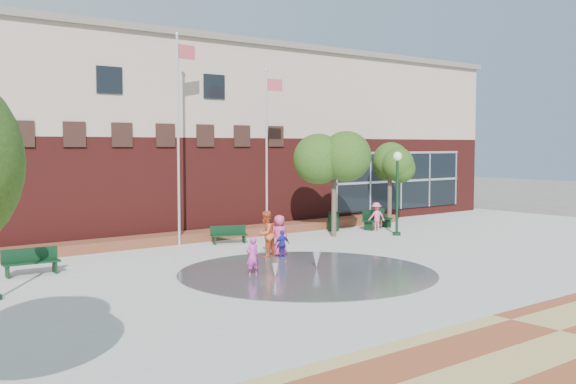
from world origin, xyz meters
TOP-DOWN VIEW (x-y plane):
  - ground at (0.00, 0.00)m, footprint 120.00×120.00m
  - plaza_concrete at (0.00, 4.00)m, footprint 46.00×18.00m
  - splash_pad at (0.00, 3.00)m, footprint 8.40×8.40m
  - library_building at (0.00, 17.48)m, footprint 44.40×10.40m
  - flower_bed at (0.00, 11.60)m, footprint 26.00×1.20m
  - flagpole_left at (-0.21, 10.91)m, footprint 1.02×0.27m
  - flagpole_right at (3.70, 10.07)m, footprint 0.92×0.15m
  - lamp_right at (9.10, 7.37)m, footprint 0.41×0.41m
  - bench_left at (-7.15, 8.16)m, footprint 1.78×0.62m
  - bench_mid at (1.61, 9.99)m, footprint 1.59×0.92m
  - bench_right at (10.12, 9.58)m, footprint 2.01×0.89m
  - trash_can at (7.88, 10.34)m, footprint 0.57×0.57m
  - tree_mid at (6.55, 8.86)m, footprint 3.14×3.14m
  - tree_small_right at (11.82, 10.34)m, footprint 2.44×2.44m
  - water_jet_a at (0.75, 3.39)m, footprint 0.31×0.31m
  - water_jet_b at (-1.45, 2.82)m, footprint 0.21×0.21m
  - child_splash at (-1.63, 3.78)m, footprint 0.48×0.34m
  - adult_red at (0.81, 6.32)m, footprint 1.03×0.92m
  - adult_pink at (1.39, 6.26)m, footprint 0.83×0.62m
  - child_blue at (1.17, 5.80)m, footprint 0.64×0.33m
  - person_bench at (9.68, 9.23)m, footprint 1.00×0.75m

SIDE VIEW (x-z plane):
  - ground at x=0.00m, z-range 0.00..0.00m
  - flower_bed at x=0.00m, z-range -0.20..0.20m
  - water_jet_a at x=0.75m, z-range -0.30..0.30m
  - water_jet_b at x=-1.45m, z-range -0.24..0.24m
  - plaza_concrete at x=0.00m, z-range 0.00..0.01m
  - splash_pad at x=0.00m, z-range 0.00..0.01m
  - bench_mid at x=1.61m, z-range -0.14..0.64m
  - bench_left at x=-7.15m, z-range -0.16..0.72m
  - bench_right at x=10.12m, z-range -0.17..0.80m
  - trash_can at x=7.88m, z-range 0.01..0.95m
  - child_blue at x=1.17m, z-range 0.00..1.04m
  - child_splash at x=-1.63m, z-range 0.00..1.25m
  - person_bench at x=9.68m, z-range 0.00..1.38m
  - adult_pink at x=1.39m, z-range 0.00..1.55m
  - adult_red at x=0.81m, z-range 0.00..1.75m
  - lamp_right at x=9.10m, z-range 0.47..4.33m
  - tree_small_right at x=11.82m, z-range 0.96..5.13m
  - tree_mid at x=6.55m, z-range 1.21..6.50m
  - flagpole_right at x=3.70m, z-range 0.44..7.92m
  - library_building at x=0.00m, z-range 0.04..9.24m
  - flagpole_left at x=-0.21m, z-range 0.50..9.25m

